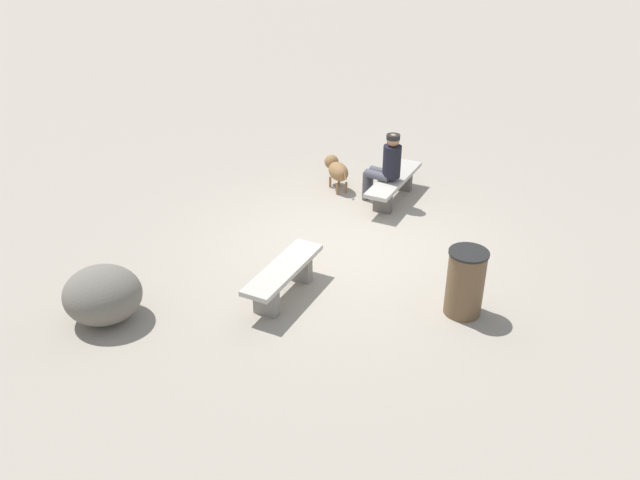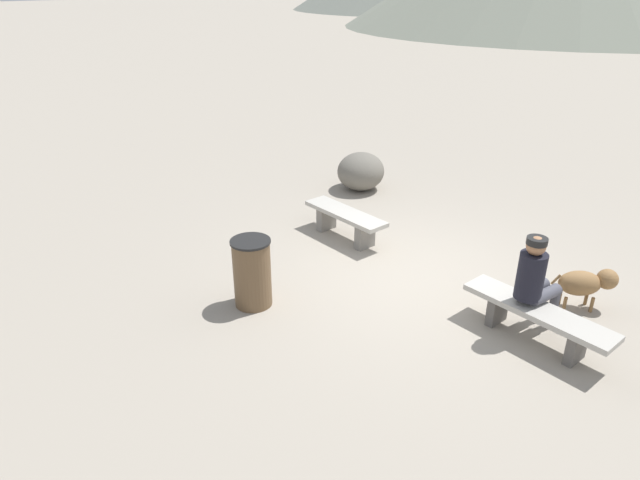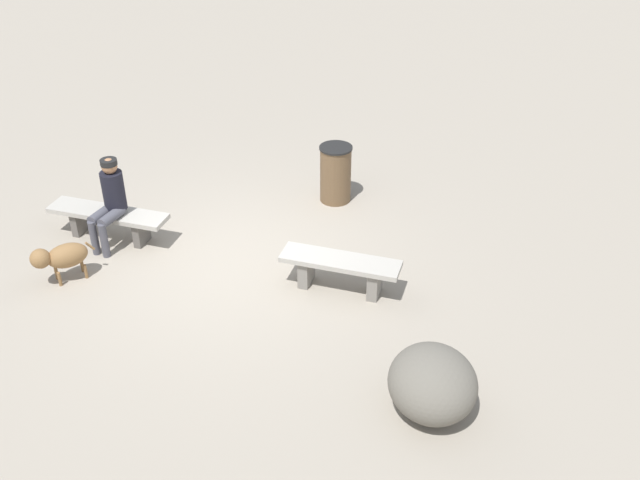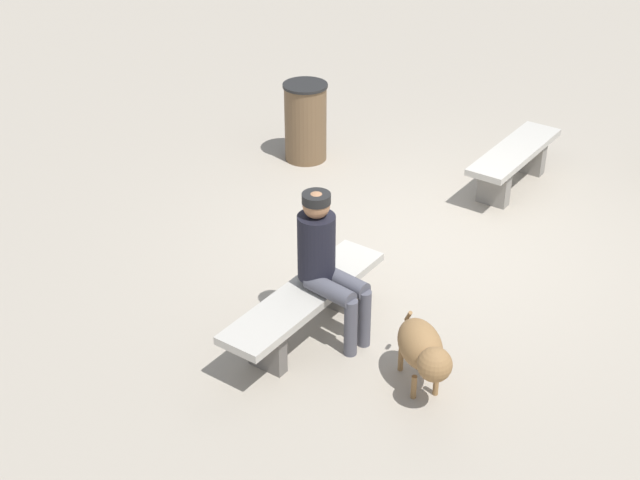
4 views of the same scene
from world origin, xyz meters
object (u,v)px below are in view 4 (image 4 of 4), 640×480
at_px(bench_right, 305,303).
at_px(seated_person, 326,258).
at_px(dog, 423,350).
at_px(trash_bin, 305,122).
at_px(bench_left, 514,160).

bearing_deg(bench_right, seated_person, 146.92).
xyz_separation_m(bench_right, dog, (-0.01, 1.13, 0.04)).
relative_size(seated_person, trash_bin, 1.41).
relative_size(bench_right, dog, 2.59).
bearing_deg(trash_bin, dog, 49.70).
distance_m(seated_person, trash_bin, 3.44).
bearing_deg(bench_right, bench_left, 176.26).
bearing_deg(trash_bin, bench_right, 37.53).
relative_size(bench_left, trash_bin, 1.70).
xyz_separation_m(bench_left, dog, (3.54, 0.98, 0.05)).
bearing_deg(bench_right, dog, 89.04).
height_order(bench_left, bench_right, bench_left).
height_order(bench_right, trash_bin, trash_bin).
height_order(seated_person, dog, seated_person).
height_order(bench_right, seated_person, seated_person).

